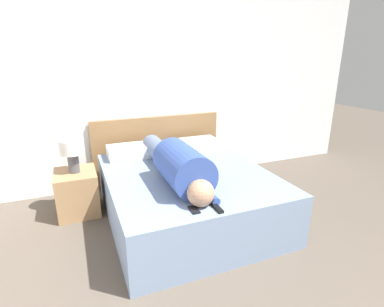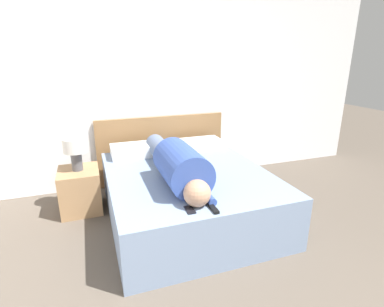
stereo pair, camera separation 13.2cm
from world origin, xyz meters
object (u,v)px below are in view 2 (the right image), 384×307
Objects in this scene: table_lamp at (75,149)px; tv_remote at (214,209)px; nightstand at (80,190)px; person_lying at (177,164)px; cell_phone at (190,210)px; bed at (188,195)px; pillow_near_headboard at (137,150)px; pillow_second at (199,144)px.

tv_remote is at bearing -53.63° from table_lamp.
nightstand is 0.49m from table_lamp.
tv_remote is (0.10, -0.67, -0.16)m from person_lying.
tv_remote is (1.03, -1.40, -0.19)m from table_lamp.
nightstand is at bearing 122.33° from cell_phone.
table_lamp reaches higher than bed.
pillow_near_headboard reaches higher than bed.
person_lying reaches higher than pillow_second.
table_lamp is at bearing 142.10° from person_lying.
table_lamp is (0.00, 0.00, 0.49)m from nightstand.
pillow_near_headboard is at bearing 13.90° from nightstand.
person_lying is 2.79× the size of pillow_second.
nightstand is 0.30× the size of person_lying.
bed is at bearing 85.58° from tv_remote.
nightstand is 3.26× the size of tv_remote.
nightstand is 1.54m from pillow_second.
pillow_second reaches higher than tv_remote.
pillow_near_headboard reaches higher than tv_remote.
table_lamp is 1.75m from tv_remote.
pillow_second is at bearing 6.55° from nightstand.
cell_phone is (0.85, -1.34, -0.20)m from table_lamp.
pillow_near_headboard is 4.79× the size of cell_phone.
cell_phone is at bearing -57.67° from nightstand.
person_lying is 2.65× the size of pillow_near_headboard.
person_lying is 0.64m from cell_phone.
tv_remote is (-0.06, -0.84, 0.28)m from bed.
nightstand is 0.80m from pillow_near_headboard.
pillow_near_headboard is at bearing 180.00° from pillow_second.
person_lying is at bearing 82.45° from cell_phone.
nightstand is 0.83× the size of pillow_second.
tv_remote is at bearing -53.63° from nightstand.
bed is 0.89m from pillow_second.
table_lamp is 0.62× the size of pillow_second.
pillow_near_headboard is (0.69, 0.17, -0.14)m from table_lamp.
nightstand is (-1.10, 0.56, -0.02)m from bed.
table_lamp is (-1.10, 0.56, 0.47)m from bed.
table_lamp reaches higher than pillow_second.
nightstand is at bearing -173.45° from pillow_second.
tv_remote is at bearing -17.21° from cell_phone.
table_lamp is at bearing -166.10° from pillow_near_headboard.
pillow_second is at bearing 57.91° from person_lying.
pillow_near_headboard is at bearing 102.10° from tv_remote.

